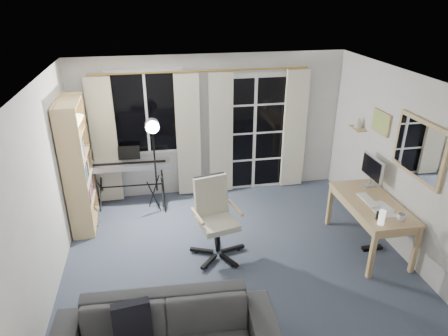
{
  "coord_description": "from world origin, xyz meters",
  "views": [
    {
      "loc": [
        -0.95,
        -4.36,
        3.37
      ],
      "look_at": [
        -0.08,
        0.35,
        1.17
      ],
      "focal_mm": 32.0,
      "sensor_mm": 36.0,
      "label": 1
    }
  ],
  "objects_px": {
    "monitor": "(372,169)",
    "sofa": "(165,331)",
    "mug": "(402,217)",
    "torchiere_lamp": "(77,140)",
    "desk": "(372,207)",
    "studio_light": "(153,137)",
    "keyboard_piano": "(130,166)",
    "office_chair": "(214,210)",
    "bookshelf": "(75,170)"
  },
  "relations": [
    {
      "from": "keyboard_piano",
      "to": "sofa",
      "type": "bearing_deg",
      "value": -80.93
    },
    {
      "from": "desk",
      "to": "monitor",
      "type": "bearing_deg",
      "value": 66.61
    },
    {
      "from": "keyboard_piano",
      "to": "office_chair",
      "type": "xyz_separation_m",
      "value": [
        1.14,
        -1.52,
        -0.07
      ]
    },
    {
      "from": "desk",
      "to": "monitor",
      "type": "xyz_separation_m",
      "value": [
        0.2,
        0.45,
        0.36
      ]
    },
    {
      "from": "bookshelf",
      "to": "studio_light",
      "type": "bearing_deg",
      "value": 6.21
    },
    {
      "from": "torchiere_lamp",
      "to": "mug",
      "type": "distance_m",
      "value": 4.4
    },
    {
      "from": "keyboard_piano",
      "to": "office_chair",
      "type": "bearing_deg",
      "value": -51.09
    },
    {
      "from": "torchiere_lamp",
      "to": "sofa",
      "type": "distance_m",
      "value": 3.03
    },
    {
      "from": "sofa",
      "to": "monitor",
      "type": "bearing_deg",
      "value": 34.51
    },
    {
      "from": "bookshelf",
      "to": "desk",
      "type": "relative_size",
      "value": 1.47
    },
    {
      "from": "torchiere_lamp",
      "to": "keyboard_piano",
      "type": "xyz_separation_m",
      "value": [
        0.63,
        0.57,
        -0.7
      ]
    },
    {
      "from": "desk",
      "to": "sofa",
      "type": "xyz_separation_m",
      "value": [
        -2.87,
        -1.44,
        -0.21
      ]
    },
    {
      "from": "torchiere_lamp",
      "to": "desk",
      "type": "height_order",
      "value": "torchiere_lamp"
    },
    {
      "from": "torchiere_lamp",
      "to": "desk",
      "type": "relative_size",
      "value": 1.31
    },
    {
      "from": "bookshelf",
      "to": "monitor",
      "type": "height_order",
      "value": "bookshelf"
    },
    {
      "from": "mug",
      "to": "sofa",
      "type": "xyz_separation_m",
      "value": [
        -2.97,
        -0.94,
        -0.35
      ]
    },
    {
      "from": "monitor",
      "to": "office_chair",
      "type": "bearing_deg",
      "value": -175.58
    },
    {
      "from": "monitor",
      "to": "studio_light",
      "type": "bearing_deg",
      "value": 161.43
    },
    {
      "from": "studio_light",
      "to": "keyboard_piano",
      "type": "bearing_deg",
      "value": 140.18
    },
    {
      "from": "mug",
      "to": "desk",
      "type": "bearing_deg",
      "value": 101.31
    },
    {
      "from": "keyboard_piano",
      "to": "office_chair",
      "type": "relative_size",
      "value": 1.19
    },
    {
      "from": "torchiere_lamp",
      "to": "sofa",
      "type": "xyz_separation_m",
      "value": [
        1.02,
        -2.68,
        -0.99
      ]
    },
    {
      "from": "torchiere_lamp",
      "to": "sofa",
      "type": "relative_size",
      "value": 0.81
    },
    {
      "from": "monitor",
      "to": "bookshelf",
      "type": "bearing_deg",
      "value": 168.58
    },
    {
      "from": "bookshelf",
      "to": "keyboard_piano",
      "type": "xyz_separation_m",
      "value": [
        0.74,
        0.49,
        -0.22
      ]
    },
    {
      "from": "desk",
      "to": "bookshelf",
      "type": "bearing_deg",
      "value": 162.03
    },
    {
      "from": "monitor",
      "to": "mug",
      "type": "bearing_deg",
      "value": -95.59
    },
    {
      "from": "office_chair",
      "to": "monitor",
      "type": "distance_m",
      "value": 2.36
    },
    {
      "from": "studio_light",
      "to": "mug",
      "type": "relative_size",
      "value": 13.76
    },
    {
      "from": "monitor",
      "to": "sofa",
      "type": "height_order",
      "value": "monitor"
    },
    {
      "from": "bookshelf",
      "to": "torchiere_lamp",
      "type": "bearing_deg",
      "value": -40.12
    },
    {
      "from": "studio_light",
      "to": "sofa",
      "type": "bearing_deg",
      "value": -92.63
    },
    {
      "from": "studio_light",
      "to": "sofa",
      "type": "relative_size",
      "value": 0.74
    },
    {
      "from": "studio_light",
      "to": "monitor",
      "type": "distance_m",
      "value": 3.24
    },
    {
      "from": "mug",
      "to": "monitor",
      "type": "bearing_deg",
      "value": 84.19
    },
    {
      "from": "office_chair",
      "to": "desk",
      "type": "distance_m",
      "value": 2.15
    },
    {
      "from": "bookshelf",
      "to": "office_chair",
      "type": "height_order",
      "value": "bookshelf"
    },
    {
      "from": "monitor",
      "to": "keyboard_piano",
      "type": "bearing_deg",
      "value": 158.87
    },
    {
      "from": "torchiere_lamp",
      "to": "studio_light",
      "type": "distance_m",
      "value": 1.08
    },
    {
      "from": "keyboard_piano",
      "to": "studio_light",
      "type": "height_order",
      "value": "studio_light"
    },
    {
      "from": "keyboard_piano",
      "to": "torchiere_lamp",
      "type": "bearing_deg",
      "value": -135.76
    },
    {
      "from": "office_chair",
      "to": "keyboard_piano",
      "type": "bearing_deg",
      "value": 113.68
    },
    {
      "from": "torchiere_lamp",
      "to": "monitor",
      "type": "height_order",
      "value": "torchiere_lamp"
    },
    {
      "from": "keyboard_piano",
      "to": "office_chair",
      "type": "distance_m",
      "value": 1.9
    },
    {
      "from": "torchiere_lamp",
      "to": "desk",
      "type": "distance_m",
      "value": 4.16
    },
    {
      "from": "bookshelf",
      "to": "monitor",
      "type": "bearing_deg",
      "value": -13.99
    },
    {
      "from": "bookshelf",
      "to": "torchiere_lamp",
      "type": "distance_m",
      "value": 0.5
    },
    {
      "from": "keyboard_piano",
      "to": "monitor",
      "type": "height_order",
      "value": "monitor"
    },
    {
      "from": "desk",
      "to": "keyboard_piano",
      "type": "bearing_deg",
      "value": 151.31
    },
    {
      "from": "studio_light",
      "to": "office_chair",
      "type": "bearing_deg",
      "value": -61.27
    }
  ]
}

